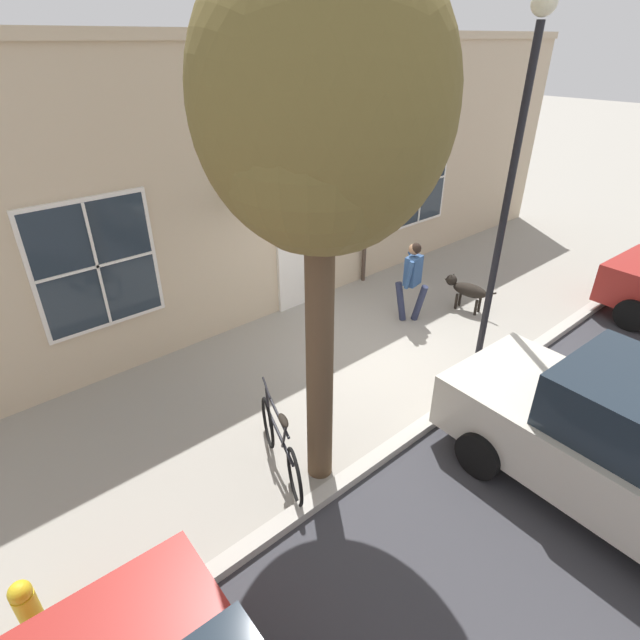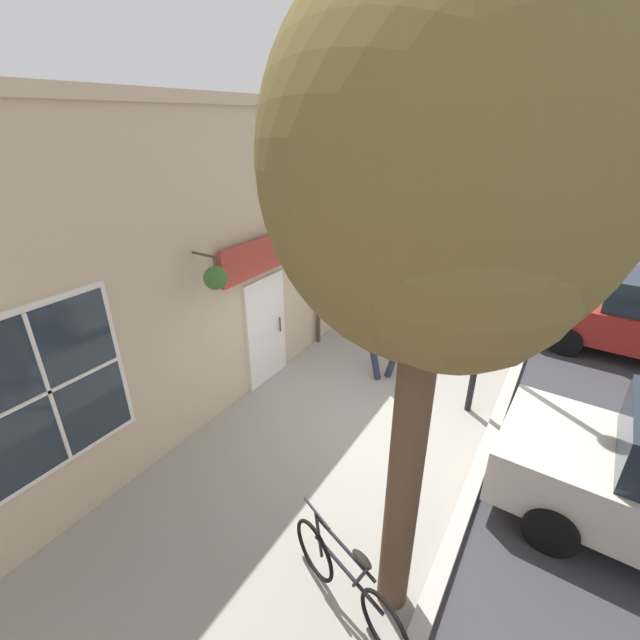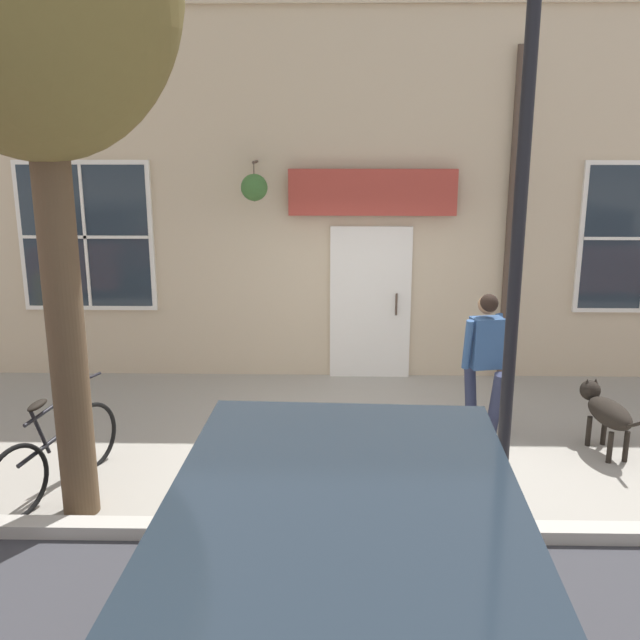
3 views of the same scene
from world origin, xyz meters
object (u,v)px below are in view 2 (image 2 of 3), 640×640
(pedestrian_walking, at_px, (386,335))
(dog_on_leash, at_px, (427,339))
(street_lamp, at_px, (504,211))
(street_tree_by_curb, at_px, (443,190))
(leaning_bicycle, at_px, (347,582))

(pedestrian_walking, height_order, dog_on_leash, pedestrian_walking)
(street_lamp, bearing_deg, street_tree_by_curb, -87.35)
(pedestrian_walking, relative_size, street_lamp, 0.30)
(pedestrian_walking, distance_m, street_tree_by_curb, 5.51)
(pedestrian_walking, bearing_deg, leaning_bicycle, -71.07)
(street_tree_by_curb, bearing_deg, dog_on_leash, 105.37)
(leaning_bicycle, relative_size, street_lamp, 0.30)
(street_tree_by_curb, bearing_deg, pedestrian_walking, 115.40)
(street_tree_by_curb, height_order, leaning_bicycle, street_tree_by_curb)
(pedestrian_walking, xyz_separation_m, leaning_bicycle, (1.46, -4.27, -0.58))
(dog_on_leash, xyz_separation_m, leaning_bicycle, (1.00, -5.47, -0.08))
(street_lamp, bearing_deg, leaning_bicycle, -93.48)
(street_lamp, bearing_deg, pedestrian_walking, 174.24)
(leaning_bicycle, bearing_deg, street_tree_by_curb, 34.24)
(pedestrian_walking, height_order, street_tree_by_curb, street_tree_by_curb)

